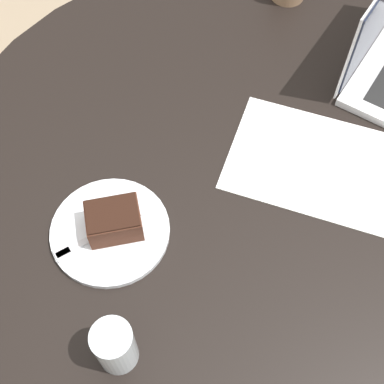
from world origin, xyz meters
The scene contains 7 objects.
ground_plane centered at (0.00, 0.00, 0.00)m, with size 12.00×12.00×0.00m, color gray.
dining_table centered at (0.00, 0.00, 0.63)m, with size 1.36×1.36×0.73m.
paper_document centered at (0.09, 0.03, 0.73)m, with size 0.39×0.34×0.00m.
plate centered at (-0.30, -0.12, 0.73)m, with size 0.22×0.22×0.01m.
cake_slice centered at (-0.29, -0.12, 0.77)m, with size 0.11×0.09×0.06m.
fork centered at (-0.34, -0.14, 0.74)m, with size 0.16×0.10×0.00m.
water_glass centered at (-0.28, -0.35, 0.78)m, with size 0.07×0.07×0.11m.
Camera 1 is at (-0.16, -0.56, 1.62)m, focal length 50.00 mm.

